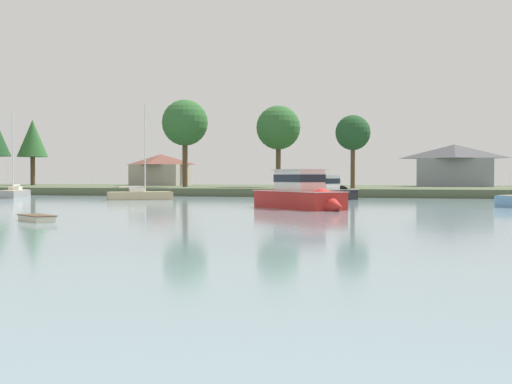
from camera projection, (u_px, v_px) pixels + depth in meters
The scene contains 12 objects.
far_shore_bank at pixel (353, 190), 105.64m from camera, with size 207.87×43.90×1.06m, color #4C563D.
dinghy_cream at pixel (37, 219), 39.54m from camera, with size 3.23×2.86×0.53m.
cruiser_red at pixel (304, 199), 54.73m from camera, with size 9.60×9.63×5.75m.
sailboat_grey at pixel (15, 195), 84.58m from camera, with size 4.24×7.77×11.61m.
cruiser_black at pixel (330, 195), 75.16m from camera, with size 7.09×9.48×4.91m.
sailboat_sand at pixel (140, 198), 76.76m from camera, with size 7.28×5.60×11.43m.
shore_tree_far_left at pixel (278, 128), 100.27m from camera, with size 6.52×6.52×12.08m.
shore_tree_left_mid at pixel (185, 123), 101.49m from camera, with size 6.91×6.91×13.10m.
shore_tree_right_mid at pixel (353, 133), 89.94m from camera, with size 4.67×4.67×9.74m.
shore_tree_left at pixel (33, 139), 120.55m from camera, with size 5.40×5.40×11.67m.
cottage_behind_trees at pixel (454, 165), 105.49m from camera, with size 12.18×7.05×6.55m.
cottage_eastern at pixel (161, 169), 119.77m from camera, with size 9.49×8.72×5.50m.
Camera 1 is at (12.15, -10.21, 2.63)m, focal length 47.56 mm.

